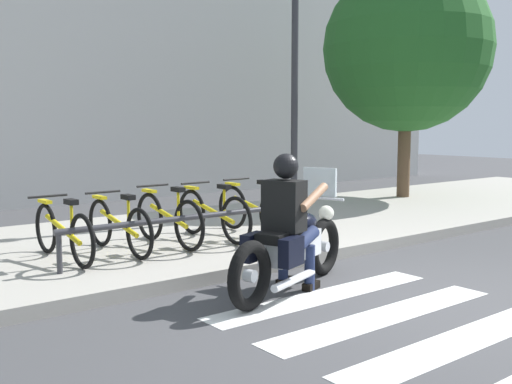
{
  "coord_description": "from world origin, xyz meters",
  "views": [
    {
      "loc": [
        -4.99,
        -3.44,
        1.75
      ],
      "look_at": [
        -0.12,
        2.74,
        0.85
      ],
      "focal_mm": 41.98,
      "sensor_mm": 36.0,
      "label": 1
    }
  ],
  "objects_px": {
    "bicycle_4": "(253,209)",
    "street_lamp": "(295,63)",
    "bicycle_1": "(119,226)",
    "rider": "(288,213)",
    "bicycle_2": "(168,219)",
    "motorcycle": "(292,247)",
    "bicycle_0": "(63,232)",
    "tree_near_rack": "(407,48)",
    "bicycle_3": "(213,214)",
    "bike_rack": "(191,220)"
  },
  "relations": [
    {
      "from": "bicycle_0",
      "to": "tree_near_rack",
      "type": "distance_m",
      "value": 8.81
    },
    {
      "from": "bicycle_1",
      "to": "bike_rack",
      "type": "height_order",
      "value": "bicycle_1"
    },
    {
      "from": "rider",
      "to": "bicycle_3",
      "type": "height_order",
      "value": "rider"
    },
    {
      "from": "bicycle_4",
      "to": "bike_rack",
      "type": "xyz_separation_m",
      "value": [
        -1.41,
        -0.55,
        0.05
      ]
    },
    {
      "from": "bicycle_3",
      "to": "tree_near_rack",
      "type": "height_order",
      "value": "tree_near_rack"
    },
    {
      "from": "bicycle_2",
      "to": "street_lamp",
      "type": "distance_m",
      "value": 4.08
    },
    {
      "from": "motorcycle",
      "to": "street_lamp",
      "type": "bearing_deg",
      "value": 47.87
    },
    {
      "from": "rider",
      "to": "bicycle_4",
      "type": "distance_m",
      "value": 2.57
    },
    {
      "from": "bicycle_2",
      "to": "bicycle_3",
      "type": "relative_size",
      "value": 0.96
    },
    {
      "from": "bicycle_1",
      "to": "bicycle_2",
      "type": "xyz_separation_m",
      "value": [
        0.7,
        -0.0,
        0.02
      ]
    },
    {
      "from": "bicycle_2",
      "to": "rider",
      "type": "bearing_deg",
      "value": -86.37
    },
    {
      "from": "rider",
      "to": "bicycle_0",
      "type": "xyz_separation_m",
      "value": [
        -1.55,
        2.22,
        -0.34
      ]
    },
    {
      "from": "motorcycle",
      "to": "bicycle_4",
      "type": "relative_size",
      "value": 1.33
    },
    {
      "from": "bicycle_0",
      "to": "bicycle_2",
      "type": "bearing_deg",
      "value": -0.04
    },
    {
      "from": "motorcycle",
      "to": "bicycle_0",
      "type": "bearing_deg",
      "value": 126.45
    },
    {
      "from": "bicycle_3",
      "to": "bike_rack",
      "type": "xyz_separation_m",
      "value": [
        -0.7,
        -0.55,
        0.05
      ]
    },
    {
      "from": "bicycle_1",
      "to": "rider",
      "type": "bearing_deg",
      "value": -69.16
    },
    {
      "from": "bicycle_2",
      "to": "street_lamp",
      "type": "xyz_separation_m",
      "value": [
        3.19,
        1.1,
        2.29
      ]
    },
    {
      "from": "rider",
      "to": "bicycle_2",
      "type": "relative_size",
      "value": 0.89
    },
    {
      "from": "bicycle_3",
      "to": "tree_near_rack",
      "type": "bearing_deg",
      "value": 13.82
    },
    {
      "from": "bicycle_3",
      "to": "bicycle_0",
      "type": "bearing_deg",
      "value": 179.98
    },
    {
      "from": "tree_near_rack",
      "to": "bicycle_2",
      "type": "bearing_deg",
      "value": -167.56
    },
    {
      "from": "motorcycle",
      "to": "bicycle_4",
      "type": "bearing_deg",
      "value": 61.45
    },
    {
      "from": "rider",
      "to": "bicycle_1",
      "type": "xyz_separation_m",
      "value": [
        -0.84,
        2.22,
        -0.34
      ]
    },
    {
      "from": "bicycle_4",
      "to": "street_lamp",
      "type": "height_order",
      "value": "street_lamp"
    },
    {
      "from": "motorcycle",
      "to": "bicycle_3",
      "type": "distance_m",
      "value": 2.25
    },
    {
      "from": "motorcycle",
      "to": "bicycle_0",
      "type": "relative_size",
      "value": 1.29
    },
    {
      "from": "bicycle_1",
      "to": "bicycle_4",
      "type": "xyz_separation_m",
      "value": [
        2.11,
        -0.0,
        0.02
      ]
    },
    {
      "from": "rider",
      "to": "bicycle_3",
      "type": "xyz_separation_m",
      "value": [
        0.56,
        2.22,
        -0.33
      ]
    },
    {
      "from": "motorcycle",
      "to": "rider",
      "type": "distance_m",
      "value": 0.38
    },
    {
      "from": "motorcycle",
      "to": "bicycle_0",
      "type": "xyz_separation_m",
      "value": [
        -1.62,
        2.2,
        0.03
      ]
    },
    {
      "from": "bicycle_3",
      "to": "bike_rack",
      "type": "bearing_deg",
      "value": -141.8
    },
    {
      "from": "bicycle_0",
      "to": "bicycle_4",
      "type": "distance_m",
      "value": 2.82
    },
    {
      "from": "bike_rack",
      "to": "street_lamp",
      "type": "xyz_separation_m",
      "value": [
        3.19,
        1.65,
        2.24
      ]
    },
    {
      "from": "bicycle_3",
      "to": "bicycle_4",
      "type": "xyz_separation_m",
      "value": [
        0.7,
        -0.0,
        0.01
      ]
    },
    {
      "from": "rider",
      "to": "bicycle_3",
      "type": "relative_size",
      "value": 0.86
    },
    {
      "from": "rider",
      "to": "bicycle_1",
      "type": "bearing_deg",
      "value": 110.84
    },
    {
      "from": "rider",
      "to": "tree_near_rack",
      "type": "distance_m",
      "value": 8.02
    },
    {
      "from": "bicycle_3",
      "to": "bicycle_4",
      "type": "bearing_deg",
      "value": -0.04
    },
    {
      "from": "rider",
      "to": "bicycle_4",
      "type": "bearing_deg",
      "value": 60.24
    },
    {
      "from": "motorcycle",
      "to": "bike_rack",
      "type": "height_order",
      "value": "motorcycle"
    },
    {
      "from": "bicycle_2",
      "to": "bicycle_4",
      "type": "bearing_deg",
      "value": -0.0
    },
    {
      "from": "bicycle_2",
      "to": "bicycle_4",
      "type": "height_order",
      "value": "bicycle_4"
    },
    {
      "from": "bicycle_1",
      "to": "bike_rack",
      "type": "relative_size",
      "value": 0.48
    },
    {
      "from": "bicycle_0",
      "to": "bicycle_1",
      "type": "xyz_separation_m",
      "value": [
        0.7,
        -0.0,
        -0.0
      ]
    },
    {
      "from": "rider",
      "to": "motorcycle",
      "type": "bearing_deg",
      "value": 17.09
    },
    {
      "from": "motorcycle",
      "to": "bicycle_2",
      "type": "relative_size",
      "value": 1.33
    },
    {
      "from": "street_lamp",
      "to": "rider",
      "type": "bearing_deg",
      "value": -132.63
    },
    {
      "from": "bike_rack",
      "to": "street_lamp",
      "type": "distance_m",
      "value": 4.23
    },
    {
      "from": "bicycle_0",
      "to": "bicycle_1",
      "type": "distance_m",
      "value": 0.7
    }
  ]
}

